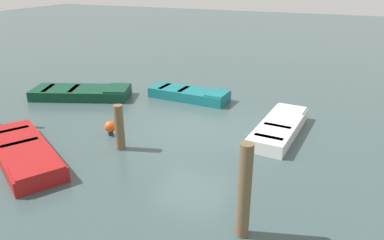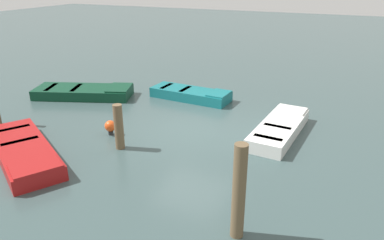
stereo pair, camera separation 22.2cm
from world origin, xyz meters
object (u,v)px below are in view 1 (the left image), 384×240
object	(u,v)px
rowboat_white	(279,128)
rowboat_teal	(189,94)
rowboat_dark_green	(82,92)
marker_buoy	(110,127)
mooring_piling_near_right	(244,192)
mooring_piling_mid_right	(119,127)
rowboat_red	(23,152)

from	to	relation	value
rowboat_white	rowboat_teal	bearing A→B (deg)	67.65
rowboat_dark_green	marker_buoy	xyz separation A→B (m)	(-3.32, 2.74, 0.07)
mooring_piling_near_right	mooring_piling_mid_right	distance (m)	4.94
mooring_piling_mid_right	marker_buoy	distance (m)	1.16
rowboat_teal	mooring_piling_near_right	xyz separation A→B (m)	(-4.31, 7.31, 0.79)
mooring_piling_near_right	mooring_piling_mid_right	xyz separation A→B (m)	(4.36, -2.30, -0.32)
rowboat_white	rowboat_dark_green	distance (m)	8.31
rowboat_red	mooring_piling_near_right	xyz separation A→B (m)	(-6.49, 0.68, 0.79)
mooring_piling_mid_right	marker_buoy	world-z (taller)	mooring_piling_mid_right
rowboat_red	mooring_piling_mid_right	distance (m)	2.72
rowboat_white	rowboat_dark_green	xyz separation A→B (m)	(8.29, -0.50, -0.00)
rowboat_white	rowboat_teal	distance (m)	4.57
rowboat_teal	marker_buoy	bearing A→B (deg)	-98.13
rowboat_teal	marker_buoy	xyz separation A→B (m)	(0.89, 4.31, 0.07)
mooring_piling_near_right	mooring_piling_mid_right	world-z (taller)	mooring_piling_near_right
rowboat_red	mooring_piling_mid_right	world-z (taller)	mooring_piling_mid_right
rowboat_white	marker_buoy	xyz separation A→B (m)	(4.97, 2.24, 0.07)
rowboat_red	rowboat_dark_green	distance (m)	5.46
rowboat_red	marker_buoy	xyz separation A→B (m)	(-1.29, -2.32, 0.07)
rowboat_teal	rowboat_dark_green	distance (m)	4.50
mooring_piling_near_right	marker_buoy	size ratio (longest dim) A/B	4.20
rowboat_teal	mooring_piling_mid_right	distance (m)	5.03
rowboat_dark_green	mooring_piling_near_right	world-z (taller)	mooring_piling_near_right
marker_buoy	mooring_piling_near_right	bearing A→B (deg)	150.08
rowboat_dark_green	rowboat_red	bearing A→B (deg)	-88.41
rowboat_teal	rowboat_dark_green	bearing A→B (deg)	-156.01
rowboat_red	mooring_piling_near_right	distance (m)	6.57
marker_buoy	rowboat_red	bearing A→B (deg)	60.95
rowboat_red	marker_buoy	bearing A→B (deg)	91.80
rowboat_white	mooring_piling_near_right	xyz separation A→B (m)	(-0.23, 5.23, 0.79)
rowboat_white	rowboat_red	size ratio (longest dim) A/B	0.87
rowboat_dark_green	mooring_piling_mid_right	distance (m)	5.42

